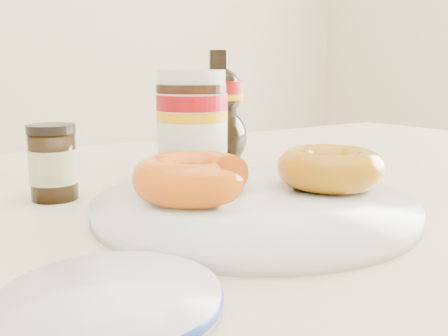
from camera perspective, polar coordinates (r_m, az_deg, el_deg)
dining_table at (r=0.57m, az=4.73°, el=-11.26°), size 1.40×0.90×0.75m
plate at (r=0.47m, az=3.40°, el=-4.18°), size 0.30×0.30×0.02m
donut_bitten at (r=0.46m, az=-3.56°, el=-1.12°), size 0.13×0.13×0.04m
donut_whole at (r=0.52m, az=12.06°, el=0.02°), size 0.13×0.13×0.04m
nutella_jar at (r=0.66m, az=-3.66°, el=5.87°), size 0.09×0.09×0.13m
syrup_bottle at (r=0.70m, az=-0.55°, el=6.79°), size 0.10×0.09×0.16m
dark_jar at (r=0.54m, az=-18.95°, el=0.53°), size 0.05×0.05×0.08m
blue_rim_saucer at (r=0.29m, az=-12.81°, el=-14.55°), size 0.13×0.13×0.01m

